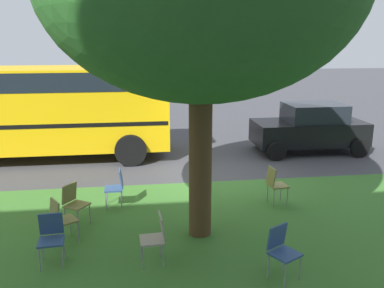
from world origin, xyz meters
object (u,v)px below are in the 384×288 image
Objects in this scene: chair_1 at (74,201)px; chair_4 at (117,185)px; chair_0 at (275,182)px; school_bus at (0,105)px; parked_car at (310,128)px; chair_3 at (61,217)px; chair_6 at (156,235)px; chair_5 at (282,248)px; chair_2 at (51,235)px.

chair_4 is (-0.83, -0.85, 0.00)m from chair_1.
chair_0 is 0.08× the size of school_bus.
chair_3 is at bearing 37.38° from parked_car.
school_bus is (9.99, -0.48, 0.92)m from parked_car.
chair_0 is 1.00× the size of chair_6.
parked_car is at bearing -148.07° from chair_4.
chair_5 is at bearing 73.07° from chair_0.
chair_1 is 8.56m from parked_car.
chair_2 is (4.64, 2.02, 0.00)m from chair_0.
chair_5 is 0.24× the size of parked_car.
chair_6 is at bearing 172.16° from chair_2.
parked_car is at bearing -146.21° from chair_1.
chair_5 is 10.10m from school_bus.
chair_0 is 5.06m from chair_2.
parked_car is (-6.28, -3.91, 0.32)m from chair_4.
chair_0 and chair_6 have the same top height.
chair_1 is 1.00× the size of chair_6.
school_bus reaches higher than chair_2.
chair_0 and chair_3 have the same top height.
school_bus is (6.45, -7.67, 1.24)m from chair_5.
chair_5 is at bearing 160.27° from chair_6.
chair_4 is at bearing -134.48° from chair_1.
parked_car reaches higher than chair_2.
chair_2 is 0.71m from chair_3.
chair_1 is at bearing -96.50° from chair_2.
chair_4 is at bearing -4.92° from chair_0.
chair_3 is at bearing 114.61° from school_bus.
parked_car reaches higher than chair_3.
chair_5 is at bearing 145.64° from chair_1.
chair_3 is (4.60, 1.31, 0.00)m from chair_0.
chair_6 is (-1.73, 0.96, 0.00)m from chair_3.
chair_2 is at bearing -7.84° from chair_6.
chair_1 is 1.50m from chair_2.
chair_0 and chair_5 have the same top height.
chair_3 is at bearing -28.96° from chair_6.
chair_2 is at bearing 40.63° from parked_car.
chair_4 and chair_5 have the same top height.
chair_6 is at bearing 132.69° from chair_1.
chair_3 is (-0.04, -0.71, 0.00)m from chair_2.
chair_5 is (-3.70, 1.66, 0.00)m from chair_3.
chair_0 is 1.00× the size of chair_3.
school_bus reaches higher than chair_5.
school_bus reaches higher than chair_1.
chair_4 is (3.64, -0.31, 0.00)m from chair_0.
chair_2 is 0.24× the size of parked_car.
chair_0 is 1.00× the size of chair_1.
chair_1 is at bearing 33.79° from parked_car.
chair_5 is (-3.73, 0.95, 0.00)m from chair_2.
chair_2 and chair_5 have the same top height.
chair_1 is at bearing -47.31° from chair_6.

